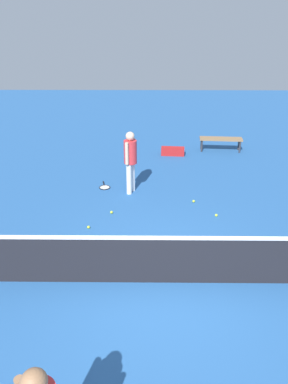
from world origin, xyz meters
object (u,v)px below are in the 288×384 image
Objects in this scene: tennis_ball_near_player at (216,215)px; tennis_ball_midcourt at (24,252)px; courtside_bench at (221,140)px; tennis_ball_baseline at (194,201)px; tennis_ball_stray_right at (88,227)px; tennis_ball_by_net at (112,212)px; tennis_ball_stray_left at (85,250)px; equipment_bag at (174,151)px; player_near_side at (130,157)px; tennis_racket_near_player at (105,187)px.

tennis_ball_midcourt is (4.16, 1.58, 0.00)m from tennis_ball_near_player.
courtside_bench is at bearing -128.41° from tennis_ball_midcourt.
tennis_ball_baseline is 2.86m from tennis_ball_stray_right.
tennis_ball_by_net is 0.85m from tennis_ball_stray_right.
courtside_bench is (-3.96, -5.46, 0.38)m from tennis_ball_stray_right.
tennis_ball_midcourt is 1.00× the size of tennis_ball_stray_left.
equipment_bag reaches higher than tennis_ball_by_net.
player_near_side is at bearing -106.14° from tennis_ball_stray_left.
tennis_ball_near_player and tennis_ball_stray_right have the same top height.
tennis_ball_midcourt is 0.04× the size of courtside_bench.
player_near_side reaches higher than tennis_ball_baseline.
tennis_ball_by_net is 0.04× the size of courtside_bench.
tennis_ball_baseline is at bearing -152.30° from tennis_ball_stray_right.
tennis_ball_by_net is at bearing -2.83° from tennis_ball_near_player.
tennis_ball_by_net and tennis_ball_stray_left have the same top height.
equipment_bag is at bearing -110.42° from tennis_ball_stray_left.
tennis_ball_baseline is 3.67m from equipment_bag.
tennis_racket_near_player is 3.48m from equipment_bag.
tennis_racket_near_player is at bearing 52.27° from equipment_bag.
tennis_racket_near_player is at bearing -93.15° from tennis_ball_stray_right.
courtside_bench reaches higher than tennis_ball_stray_left.
tennis_ball_near_player is at bearing -159.22° from tennis_ball_midcourt.
equipment_bag reaches higher than tennis_ball_baseline.
tennis_ball_stray_right is at bearing 27.70° from tennis_ball_baseline.
tennis_ball_stray_left is (0.07, 3.14, 0.02)m from tennis_racket_near_player.
tennis_racket_near_player is 3.14m from tennis_ball_stray_left.
tennis_ball_by_net is 2.35m from tennis_ball_midcourt.
tennis_ball_stray_left is 7.47m from courtside_bench.
player_near_side is at bearing -114.36° from tennis_ball_stray_right.
tennis_ball_stray_left is 6.29m from equipment_bag.
equipment_bag is (1.70, 0.47, -0.28)m from courtside_bench.
tennis_ball_stray_right is 0.08× the size of equipment_bag.
tennis_racket_near_player is at bearing -20.68° from tennis_ball_baseline.
tennis_ball_by_net is (-0.34, 1.53, 0.02)m from tennis_racket_near_player.
tennis_ball_near_player and tennis_ball_by_net have the same top height.
tennis_racket_near_player is 9.17× the size of tennis_ball_stray_left.
player_near_side is 3.45m from equipment_bag.
tennis_ball_by_net is 1.00× the size of tennis_ball_midcourt.
tennis_racket_near_player is 9.17× the size of tennis_ball_by_net.
equipment_bag is (-1.37, -3.04, -0.87)m from player_near_side.
tennis_ball_by_net and tennis_ball_midcourt have the same top height.
equipment_bag is (-3.41, -5.98, 0.11)m from tennis_ball_midcourt.
tennis_ball_stray_right is at bearing 54.10° from courtside_bench.
courtside_bench is at bearing -131.16° from player_near_side.
tennis_ball_near_player is at bearing 121.73° from tennis_ball_baseline.
tennis_ball_baseline is at bearing -147.88° from tennis_ball_midcourt.
tennis_ball_stray_left is at bearing 76.04° from tennis_ball_by_net.
tennis_ball_by_net and tennis_ball_stray_right have the same top height.
equipment_bag is (-1.79, -4.28, 0.11)m from tennis_ball_by_net.
tennis_ball_near_player is 3.05m from tennis_ball_stray_right.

